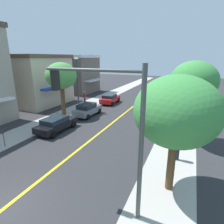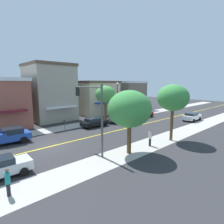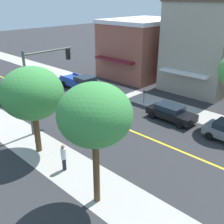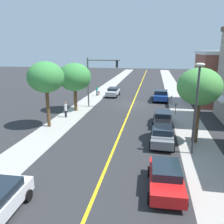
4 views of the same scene
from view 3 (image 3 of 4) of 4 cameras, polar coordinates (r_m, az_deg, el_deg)
name	(u,v)px [view 3 (image 3 of 4)]	position (r m, az deg, el deg)	size (l,w,h in m)	color
ground_plane	(73,107)	(27.74, -8.33, 1.15)	(140.00, 140.00, 0.00)	#2D2D30
sidewalk_left	(118,91)	(32.16, 1.37, 4.57)	(3.25, 126.00, 0.01)	#ADA8A0
sidewalk_right	(10,129)	(24.51, -21.08, -3.37)	(3.25, 126.00, 0.01)	#ADA8A0
road_centerline_stripe	(73,107)	(27.74, -8.33, 1.15)	(0.20, 126.00, 0.00)	yellow
tan_rowhouse	(143,48)	(38.76, 6.60, 13.61)	(12.00, 8.37, 7.73)	#935142
brick_apartment_block	(206,45)	(33.88, 19.47, 13.42)	(9.39, 7.73, 10.49)	#A39989
street_tree_left_near	(32,94)	(18.68, -16.81, 3.81)	(4.25, 4.25, 6.28)	brown
street_tree_right_corner	(95,115)	(12.78, -3.73, -0.72)	(3.71, 3.71, 6.80)	brown
fire_hydrant	(91,83)	(33.85, -4.53, 6.21)	(0.44, 0.24, 0.84)	silver
parking_meter	(144,95)	(28.25, 6.90, 3.67)	(0.12, 0.18, 1.41)	#4C4C51
traffic_light_mast	(41,78)	(21.90, -14.98, 7.18)	(4.58, 0.32, 6.83)	#474C47
silver_sedan_right_curb	(10,96)	(30.23, -21.16, 3.28)	(2.09, 4.36, 1.50)	#B7BABF
black_sedan_left_curb	(171,112)	(24.76, 12.52, -0.09)	(2.15, 4.53, 1.43)	black
blue_pickup_truck	(81,82)	(32.63, -6.71, 6.35)	(2.56, 5.94, 1.79)	#1E429E
pedestrian_white_shirt	(64,157)	(17.56, -10.36, -9.45)	(0.34, 0.34, 1.85)	black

